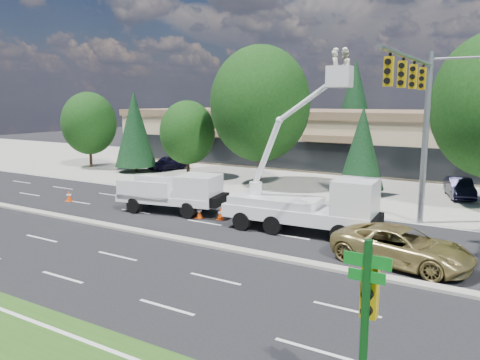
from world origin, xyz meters
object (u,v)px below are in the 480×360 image
Objects in this scene: signal_mast at (420,110)px; minivan at (402,246)px; utility_pickup at (176,197)px; bucket_truck at (311,196)px; street_sign_pole at (366,317)px.

minivan is at bearing -84.14° from signal_mast.
bucket_truck is (8.47, -0.04, 0.92)m from utility_pickup.
minivan is (-1.45, 10.33, -1.68)m from street_sign_pole.
signal_mast is 14.05m from utility_pickup.
street_sign_pole is (1.97, -15.45, -3.61)m from signal_mast.
bucket_truck reaches higher than utility_pickup.
street_sign_pole reaches higher than utility_pickup.
bucket_truck is 1.62× the size of minivan.
minivan is (4.85, -2.32, -1.11)m from bucket_truck.
utility_pickup is at bearing -167.82° from signal_mast.
bucket_truck is at bearing 116.48° from street_sign_pole.
utility_pickup is at bearing 88.73° from minivan.
street_sign_pole is at bearing -163.27° from minivan.
signal_mast is at bearing 97.27° from street_sign_pole.
signal_mast reaches higher than street_sign_pole.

